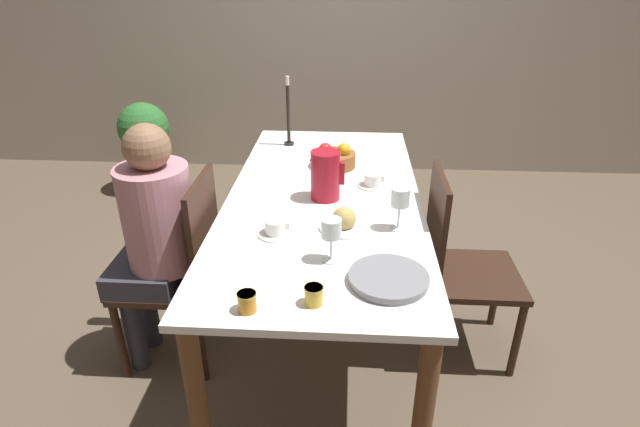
{
  "coord_description": "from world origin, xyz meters",
  "views": [
    {
      "loc": [
        0.11,
        -2.12,
        1.73
      ],
      "look_at": [
        0.0,
        -0.29,
        0.8
      ],
      "focal_mm": 28.0,
      "sensor_mm": 36.0,
      "label": 1
    }
  ],
  "objects_px": {
    "person_seated": "(153,231)",
    "bread_plate": "(344,222)",
    "wine_glass_juice": "(331,231)",
    "serving_tray": "(389,279)",
    "wine_glass_water": "(400,199)",
    "candlestick_tall": "(288,118)",
    "chair_person_side": "(182,268)",
    "chair_opposite": "(458,264)",
    "jam_jar_red": "(314,295)",
    "potted_plant": "(145,139)",
    "fruit_bowl": "(335,158)",
    "red_pitcher": "(325,175)",
    "teacup_across": "(373,181)",
    "teacup_near_person": "(276,228)",
    "jam_jar_amber": "(247,301)"
  },
  "relations": [
    {
      "from": "potted_plant",
      "to": "wine_glass_juice",
      "type": "bearing_deg",
      "value": -54.37
    },
    {
      "from": "fruit_bowl",
      "to": "potted_plant",
      "type": "bearing_deg",
      "value": 140.51
    },
    {
      "from": "chair_person_side",
      "to": "chair_opposite",
      "type": "distance_m",
      "value": 1.27
    },
    {
      "from": "chair_person_side",
      "to": "teacup_near_person",
      "type": "relative_size",
      "value": 6.37
    },
    {
      "from": "chair_opposite",
      "to": "bread_plate",
      "type": "distance_m",
      "value": 0.64
    },
    {
      "from": "serving_tray",
      "to": "jam_jar_red",
      "type": "bearing_deg",
      "value": -151.15
    },
    {
      "from": "chair_person_side",
      "to": "person_seated",
      "type": "distance_m",
      "value": 0.23
    },
    {
      "from": "red_pitcher",
      "to": "serving_tray",
      "type": "bearing_deg",
      "value": -69.28
    },
    {
      "from": "teacup_across",
      "to": "candlestick_tall",
      "type": "distance_m",
      "value": 0.77
    },
    {
      "from": "bread_plate",
      "to": "fruit_bowl",
      "type": "bearing_deg",
      "value": 95.19
    },
    {
      "from": "wine_glass_juice",
      "to": "bread_plate",
      "type": "height_order",
      "value": "wine_glass_juice"
    },
    {
      "from": "chair_opposite",
      "to": "jam_jar_red",
      "type": "bearing_deg",
      "value": -41.81
    },
    {
      "from": "person_seated",
      "to": "wine_glass_juice",
      "type": "height_order",
      "value": "person_seated"
    },
    {
      "from": "chair_person_side",
      "to": "candlestick_tall",
      "type": "relative_size",
      "value": 2.28
    },
    {
      "from": "bread_plate",
      "to": "wine_glass_juice",
      "type": "bearing_deg",
      "value": -99.87
    },
    {
      "from": "teacup_near_person",
      "to": "fruit_bowl",
      "type": "bearing_deg",
      "value": 74.45
    },
    {
      "from": "serving_tray",
      "to": "person_seated",
      "type": "bearing_deg",
      "value": 157.35
    },
    {
      "from": "chair_person_side",
      "to": "teacup_across",
      "type": "bearing_deg",
      "value": -66.65
    },
    {
      "from": "chair_person_side",
      "to": "jam_jar_red",
      "type": "xyz_separation_m",
      "value": [
        0.64,
        -0.58,
        0.3
      ]
    },
    {
      "from": "chair_opposite",
      "to": "teacup_across",
      "type": "xyz_separation_m",
      "value": [
        -0.4,
        0.26,
        0.29
      ]
    },
    {
      "from": "wine_glass_juice",
      "to": "serving_tray",
      "type": "distance_m",
      "value": 0.26
    },
    {
      "from": "fruit_bowl",
      "to": "red_pitcher",
      "type": "bearing_deg",
      "value": -94.11
    },
    {
      "from": "person_seated",
      "to": "wine_glass_water",
      "type": "distance_m",
      "value": 1.06
    },
    {
      "from": "teacup_near_person",
      "to": "candlestick_tall",
      "type": "height_order",
      "value": "candlestick_tall"
    },
    {
      "from": "serving_tray",
      "to": "teacup_near_person",
      "type": "bearing_deg",
      "value": 144.46
    },
    {
      "from": "person_seated",
      "to": "bread_plate",
      "type": "distance_m",
      "value": 0.83
    },
    {
      "from": "wine_glass_water",
      "to": "candlestick_tall",
      "type": "relative_size",
      "value": 0.45
    },
    {
      "from": "teacup_near_person",
      "to": "bread_plate",
      "type": "relative_size",
      "value": 0.72
    },
    {
      "from": "fruit_bowl",
      "to": "teacup_across",
      "type": "bearing_deg",
      "value": -51.82
    },
    {
      "from": "teacup_across",
      "to": "wine_glass_water",
      "type": "bearing_deg",
      "value": -78.08
    },
    {
      "from": "chair_opposite",
      "to": "potted_plant",
      "type": "bearing_deg",
      "value": -129.73
    },
    {
      "from": "jam_jar_amber",
      "to": "potted_plant",
      "type": "distance_m",
      "value": 2.9
    },
    {
      "from": "chair_opposite",
      "to": "potted_plant",
      "type": "xyz_separation_m",
      "value": [
        -2.17,
        1.81,
        -0.05
      ]
    },
    {
      "from": "bread_plate",
      "to": "candlestick_tall",
      "type": "xyz_separation_m",
      "value": [
        -0.35,
        1.02,
        0.13
      ]
    },
    {
      "from": "wine_glass_juice",
      "to": "candlestick_tall",
      "type": "distance_m",
      "value": 1.31
    },
    {
      "from": "teacup_across",
      "to": "serving_tray",
      "type": "distance_m",
      "value": 0.81
    },
    {
      "from": "chair_person_side",
      "to": "potted_plant",
      "type": "xyz_separation_m",
      "value": [
        -0.91,
        1.92,
        -0.05
      ]
    },
    {
      "from": "chair_person_side",
      "to": "candlestick_tall",
      "type": "height_order",
      "value": "candlestick_tall"
    },
    {
      "from": "chair_person_side",
      "to": "wine_glass_juice",
      "type": "bearing_deg",
      "value": -114.43
    },
    {
      "from": "chair_opposite",
      "to": "jam_jar_amber",
      "type": "xyz_separation_m",
      "value": [
        -0.82,
        -0.74,
        0.3
      ]
    },
    {
      "from": "teacup_across",
      "to": "potted_plant",
      "type": "distance_m",
      "value": 2.38
    },
    {
      "from": "teacup_near_person",
      "to": "potted_plant",
      "type": "height_order",
      "value": "teacup_near_person"
    },
    {
      "from": "wine_glass_water",
      "to": "candlestick_tall",
      "type": "height_order",
      "value": "candlestick_tall"
    },
    {
      "from": "wine_glass_water",
      "to": "serving_tray",
      "type": "xyz_separation_m",
      "value": [
        -0.06,
        -0.39,
        -0.12
      ]
    },
    {
      "from": "wine_glass_juice",
      "to": "jam_jar_red",
      "type": "relative_size",
      "value": 2.59
    },
    {
      "from": "teacup_across",
      "to": "jam_jar_amber",
      "type": "bearing_deg",
      "value": -112.99
    },
    {
      "from": "chair_opposite",
      "to": "wine_glass_water",
      "type": "xyz_separation_m",
      "value": [
        -0.31,
        -0.17,
        0.4
      ]
    },
    {
      "from": "chair_opposite",
      "to": "wine_glass_water",
      "type": "height_order",
      "value": "wine_glass_water"
    },
    {
      "from": "chair_person_side",
      "to": "person_seated",
      "type": "height_order",
      "value": "person_seated"
    },
    {
      "from": "potted_plant",
      "to": "wine_glass_water",
      "type": "bearing_deg",
      "value": -46.65
    }
  ]
}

